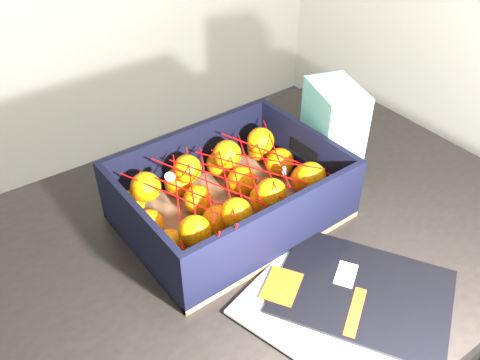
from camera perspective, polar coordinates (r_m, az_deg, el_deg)
room_shell at (r=0.37m, az=-0.60°, el=10.51°), size 3.54×3.54×2.50m
table at (r=1.03m, az=0.49°, el=-10.32°), size 1.23×0.84×0.75m
magazine_stack at (r=0.86m, az=11.95°, el=-13.72°), size 0.37×0.35×0.02m
produce_crate at (r=0.98m, az=-1.06°, el=-2.28°), size 0.40×0.30×0.13m
clementine_heap at (r=0.97m, az=-0.76°, el=-1.55°), size 0.38×0.28×0.11m
mesh_net at (r=0.93m, az=-1.23°, el=0.28°), size 0.34×0.27×0.09m
retail_carton at (r=1.09m, az=10.44°, el=5.57°), size 0.13×0.16×0.20m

